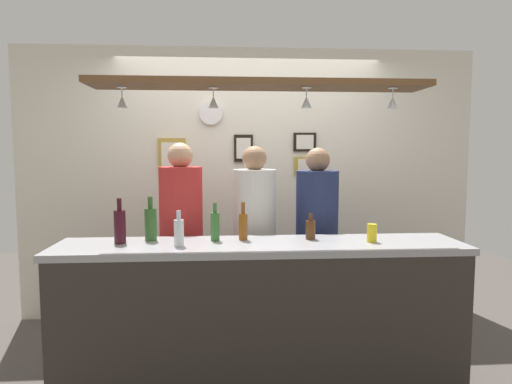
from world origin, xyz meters
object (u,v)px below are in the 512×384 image
person_middle_white_patterned_shirt (254,229)px  picture_frame_lower_pair (309,166)px  person_right_navy_shirt (317,229)px  bottle_soda_clear (179,232)px  bottle_champagne_green (151,223)px  picture_frame_crest (244,148)px  wall_clock (211,113)px  picture_frame_upper_small (305,142)px  bottle_beer_amber_tall (243,225)px  picture_frame_caricature (172,156)px  drink_can (372,233)px  bottle_beer_green_import (215,226)px  person_left_red_shirt (181,228)px  bottle_wine_dark_red (120,226)px  bottle_beer_brown_stubby (311,229)px

person_middle_white_patterned_shirt → picture_frame_lower_pair: (0.59, 0.78, 0.47)m
person_right_navy_shirt → bottle_soda_clear: person_right_navy_shirt is taller
bottle_champagne_green → picture_frame_crest: bearing=61.5°
wall_clock → person_right_navy_shirt: bearing=-41.9°
picture_frame_upper_small → bottle_beer_amber_tall: bearing=-116.9°
bottle_champagne_green → wall_clock: (0.38, 1.26, 0.85)m
person_middle_white_patterned_shirt → bottle_champagne_green: 0.89m
person_right_navy_shirt → picture_frame_caricature: picture_frame_caricature is taller
drink_can → picture_frame_upper_small: bearing=98.1°
picture_frame_caricature → wall_clock: 0.55m
bottle_soda_clear → wall_clock: (0.17, 1.46, 0.87)m
person_middle_white_patterned_shirt → wall_clock: 1.30m
bottle_soda_clear → bottle_beer_green_import: bearing=35.3°
picture_frame_crest → person_right_navy_shirt: bearing=-54.5°
picture_frame_lower_pair → picture_frame_caricature: (-1.32, 0.00, 0.10)m
person_middle_white_patterned_shirt → bottle_champagne_green: person_middle_white_patterned_shirt is taller
person_middle_white_patterned_shirt → person_left_red_shirt: bearing=180.0°
bottle_champagne_green → bottle_wine_dark_red: 0.21m
person_middle_white_patterned_shirt → bottle_beer_amber_tall: bearing=-102.3°
bottle_beer_brown_stubby → wall_clock: size_ratio=0.82×
picture_frame_crest → wall_clock: (-0.31, -0.01, 0.33)m
person_left_red_shirt → bottle_wine_dark_red: 0.67m
person_left_red_shirt → person_right_navy_shirt: bearing=0.0°
person_left_red_shirt → picture_frame_lower_pair: size_ratio=5.62×
person_middle_white_patterned_shirt → wall_clock: wall_clock is taller
bottle_beer_brown_stubby → picture_frame_lower_pair: size_ratio=0.60×
bottle_wine_dark_red → picture_frame_caricature: bearing=81.9°
bottle_beer_green_import → wall_clock: size_ratio=1.18×
picture_frame_crest → picture_frame_caricature: bearing=180.0°
bottle_soda_clear → picture_frame_crest: 1.63m
bottle_wine_dark_red → picture_frame_upper_small: (1.47, 1.35, 0.57)m
bottle_wine_dark_red → picture_frame_crest: 1.69m
person_middle_white_patterned_shirt → picture_frame_lower_pair: person_middle_white_patterned_shirt is taller
bottle_champagne_green → bottle_beer_green_import: (0.44, -0.04, -0.01)m
picture_frame_crest → wall_clock: size_ratio=1.18×
bottle_beer_amber_tall → bottle_beer_green_import: size_ratio=1.00×
bottle_champagne_green → bottle_beer_brown_stubby: bottle_champagne_green is taller
bottle_beer_green_import → bottle_beer_brown_stubby: (0.66, 0.01, -0.03)m
bottle_soda_clear → bottle_beer_brown_stubby: (0.88, 0.17, -0.02)m
picture_frame_caricature → picture_frame_crest: (0.68, 0.00, 0.07)m
person_right_navy_shirt → bottle_beer_brown_stubby: size_ratio=9.16×
bottle_soda_clear → picture_frame_caricature: (-0.20, 1.47, 0.47)m
bottle_champagne_green → picture_frame_upper_small: 1.89m
bottle_beer_green_import → picture_frame_lower_pair: picture_frame_lower_pair is taller
bottle_soda_clear → bottle_champagne_green: (-0.21, 0.20, 0.03)m
person_middle_white_patterned_shirt → person_right_navy_shirt: person_middle_white_patterned_shirt is taller
bottle_wine_dark_red → person_left_red_shirt: bearing=58.5°
person_left_red_shirt → drink_can: 1.47m
bottle_soda_clear → bottle_beer_brown_stubby: 0.90m
person_middle_white_patterned_shirt → bottle_soda_clear: size_ratio=7.23×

